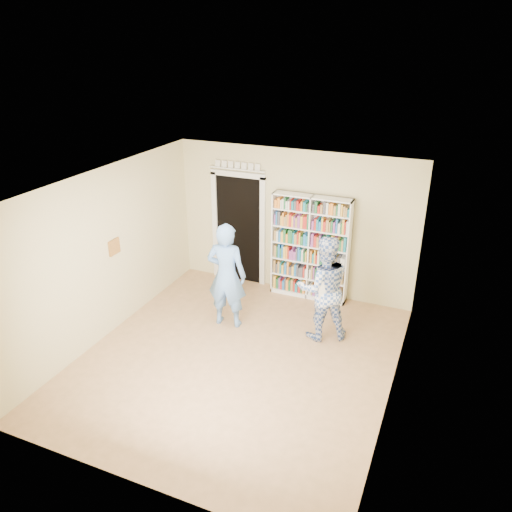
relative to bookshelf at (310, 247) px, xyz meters
The scene contains 11 objects.
floor 2.57m from the bookshelf, 99.20° to the right, with size 5.00×5.00×0.00m, color #9D744C.
ceiling 2.93m from the bookshelf, 99.20° to the right, with size 5.00×5.00×0.00m, color white.
wall_back 0.55m from the bookshelf, 157.70° to the left, with size 4.50×4.50×0.00m, color beige.
wall_left 3.54m from the bookshelf, 138.29° to the right, with size 5.00×5.00×0.00m, color beige.
wall_right 3.02m from the bookshelf, 51.42° to the right, with size 5.00×5.00×0.00m, color beige.
bookshelf is the anchor object (origin of this frame).
doorway 1.50m from the bookshelf, behind, with size 1.10×0.08×2.43m.
wall_art 3.40m from the bookshelf, 140.59° to the right, with size 0.03×0.25×0.25m, color brown.
man_blue 1.76m from the bookshelf, 123.16° to the right, with size 0.66×0.43×1.80m, color #6395DD.
man_plaid 1.37m from the bookshelf, 64.08° to the right, with size 0.84×0.66×1.74m, color #3455A0.
paper_sheet 1.60m from the bookshelf, 64.63° to the right, with size 0.20×0.01×0.29m, color white.
Camera 1 is at (2.69, -5.66, 4.49)m, focal length 35.00 mm.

